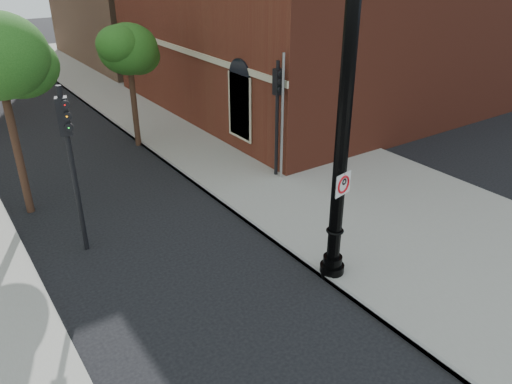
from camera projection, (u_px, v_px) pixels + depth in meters
ground at (273, 321)px, 11.37m from camera, size 120.00×120.00×0.00m
sidewalk_right at (248, 141)px, 21.79m from camera, size 8.00×60.00×0.12m
curb_edge at (166, 160)px, 19.78m from camera, size 0.10×60.00×0.14m
lamppost at (341, 153)px, 11.46m from camera, size 0.63×0.63×7.41m
no_parking_sign at (343, 184)px, 11.62m from camera, size 0.55×0.15×0.56m
traffic_signal_left at (69, 144)px, 12.73m from camera, size 0.35×0.41×4.66m
traffic_signal_right at (277, 101)px, 17.24m from camera, size 0.28×0.35×4.27m
utility_pole at (282, 120)px, 17.28m from camera, size 0.09×0.09×4.58m
street_tree_c at (129, 50)px, 19.83m from camera, size 2.80×2.54×5.05m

